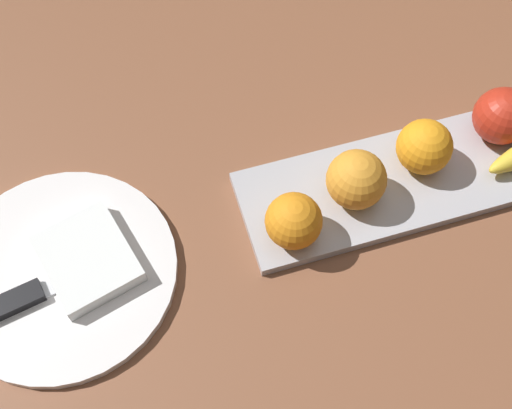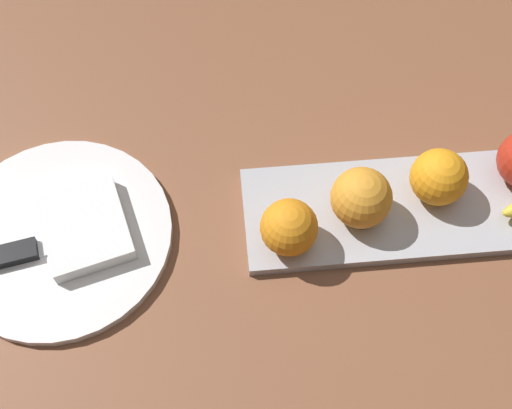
# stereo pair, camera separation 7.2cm
# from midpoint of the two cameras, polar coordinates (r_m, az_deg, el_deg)

# --- Properties ---
(ground_plane) EXTENTS (2.40, 2.40, 0.00)m
(ground_plane) POSITION_cam_midpoint_polar(r_m,az_deg,el_deg) (0.83, 13.44, 3.91)
(ground_plane) COLOR brown
(fruit_tray) EXTENTS (0.48, 0.13, 0.01)m
(fruit_tray) POSITION_cam_midpoint_polar(r_m,az_deg,el_deg) (0.80, 12.94, 2.54)
(fruit_tray) COLOR #B2B2B9
(fruit_tray) RESTS_ON ground_plane
(apple) EXTENTS (0.07, 0.07, 0.07)m
(apple) POSITION_cam_midpoint_polar(r_m,az_deg,el_deg) (0.82, 18.46, 7.17)
(apple) COLOR red
(apple) RESTS_ON fruit_tray
(orange_near_apple) EXTENTS (0.07, 0.07, 0.07)m
(orange_near_apple) POSITION_cam_midpoint_polar(r_m,az_deg,el_deg) (0.77, 12.00, 4.75)
(orange_near_apple) COLOR orange
(orange_near_apple) RESTS_ON fruit_tray
(orange_near_banana) EXTENTS (0.07, 0.07, 0.07)m
(orange_near_banana) POSITION_cam_midpoint_polar(r_m,az_deg,el_deg) (0.73, 6.05, 1.94)
(orange_near_banana) COLOR orange
(orange_near_banana) RESTS_ON fruit_tray
(orange_center) EXTENTS (0.06, 0.06, 0.06)m
(orange_center) POSITION_cam_midpoint_polar(r_m,az_deg,el_deg) (0.71, 0.43, -1.72)
(orange_center) COLOR orange
(orange_center) RESTS_ON fruit_tray
(dinner_plate) EXTENTS (0.26, 0.26, 0.01)m
(dinner_plate) POSITION_cam_midpoint_polar(r_m,az_deg,el_deg) (0.77, -19.25, -5.87)
(dinner_plate) COLOR white
(dinner_plate) RESTS_ON ground_plane
(folded_napkin) EXTENTS (0.12, 0.13, 0.02)m
(folded_napkin) POSITION_cam_midpoint_polar(r_m,az_deg,el_deg) (0.75, -17.26, -4.81)
(folded_napkin) COLOR white
(folded_napkin) RESTS_ON dinner_plate
(knife) EXTENTS (0.18, 0.06, 0.01)m
(knife) POSITION_cam_midpoint_polar(r_m,az_deg,el_deg) (0.76, -22.90, -8.07)
(knife) COLOR silver
(knife) RESTS_ON dinner_plate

